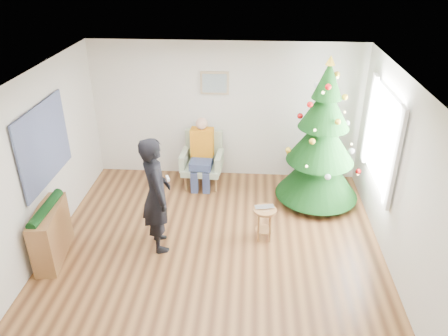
# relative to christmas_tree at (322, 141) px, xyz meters

# --- Properties ---
(floor) EXTENTS (5.00, 5.00, 0.00)m
(floor) POSITION_rel_christmas_tree_xyz_m (-1.67, -1.57, -1.17)
(floor) COLOR brown
(floor) RESTS_ON ground
(ceiling) EXTENTS (5.00, 5.00, 0.00)m
(ceiling) POSITION_rel_christmas_tree_xyz_m (-1.67, -1.57, 1.43)
(ceiling) COLOR white
(ceiling) RESTS_ON wall_back
(wall_back) EXTENTS (5.00, 0.00, 5.00)m
(wall_back) POSITION_rel_christmas_tree_xyz_m (-1.67, 0.93, 0.13)
(wall_back) COLOR silver
(wall_back) RESTS_ON floor
(wall_front) EXTENTS (5.00, 0.00, 5.00)m
(wall_front) POSITION_rel_christmas_tree_xyz_m (-1.67, -4.07, 0.13)
(wall_front) COLOR silver
(wall_front) RESTS_ON floor
(wall_left) EXTENTS (0.00, 5.00, 5.00)m
(wall_left) POSITION_rel_christmas_tree_xyz_m (-4.17, -1.57, 0.13)
(wall_left) COLOR silver
(wall_left) RESTS_ON floor
(wall_right) EXTENTS (0.00, 5.00, 5.00)m
(wall_right) POSITION_rel_christmas_tree_xyz_m (0.83, -1.57, 0.13)
(wall_right) COLOR silver
(wall_right) RESTS_ON floor
(window_panel) EXTENTS (0.04, 1.30, 1.40)m
(window_panel) POSITION_rel_christmas_tree_xyz_m (0.80, -0.57, 0.33)
(window_panel) COLOR white
(window_panel) RESTS_ON wall_right
(curtains) EXTENTS (0.05, 1.75, 1.50)m
(curtains) POSITION_rel_christmas_tree_xyz_m (0.77, -0.57, 0.33)
(curtains) COLOR white
(curtains) RESTS_ON wall_right
(christmas_tree) EXTENTS (1.43, 1.43, 2.59)m
(christmas_tree) POSITION_rel_christmas_tree_xyz_m (0.00, 0.00, 0.00)
(christmas_tree) COLOR #3F2816
(christmas_tree) RESTS_ON floor
(stool) EXTENTS (0.35, 0.35, 0.53)m
(stool) POSITION_rel_christmas_tree_xyz_m (-0.93, -1.19, -0.89)
(stool) COLOR brown
(stool) RESTS_ON floor
(laptop) EXTENTS (0.32, 0.24, 0.02)m
(laptop) POSITION_rel_christmas_tree_xyz_m (-0.93, -1.19, -0.62)
(laptop) COLOR silver
(laptop) RESTS_ON stool
(armchair) EXTENTS (0.78, 0.72, 1.00)m
(armchair) POSITION_rel_christmas_tree_xyz_m (-2.08, 0.49, -0.80)
(armchair) COLOR #92A383
(armchair) RESTS_ON floor
(seated_person) EXTENTS (0.43, 0.61, 1.30)m
(seated_person) POSITION_rel_christmas_tree_xyz_m (-2.08, 0.43, -0.50)
(seated_person) COLOR navy
(seated_person) RESTS_ON armchair
(standing_man) EXTENTS (0.64, 0.76, 1.78)m
(standing_man) POSITION_rel_christmas_tree_xyz_m (-2.51, -1.47, -0.28)
(standing_man) COLOR black
(standing_man) RESTS_ON floor
(game_controller) EXTENTS (0.08, 0.13, 0.04)m
(game_controller) POSITION_rel_christmas_tree_xyz_m (-2.32, -1.50, 0.02)
(game_controller) COLOR white
(game_controller) RESTS_ON standing_man
(console) EXTENTS (0.44, 1.03, 0.80)m
(console) POSITION_rel_christmas_tree_xyz_m (-4.00, -1.84, -0.77)
(console) COLOR brown
(console) RESTS_ON floor
(garland) EXTENTS (0.14, 0.90, 0.14)m
(garland) POSITION_rel_christmas_tree_xyz_m (-4.00, -1.84, -0.35)
(garland) COLOR black
(garland) RESTS_ON console
(tapestry) EXTENTS (0.03, 1.50, 1.15)m
(tapestry) POSITION_rel_christmas_tree_xyz_m (-4.13, -1.27, 0.38)
(tapestry) COLOR black
(tapestry) RESTS_ON wall_left
(framed_picture) EXTENTS (0.52, 0.05, 0.42)m
(framed_picture) POSITION_rel_christmas_tree_xyz_m (-1.87, 0.89, 0.68)
(framed_picture) COLOR tan
(framed_picture) RESTS_ON wall_back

